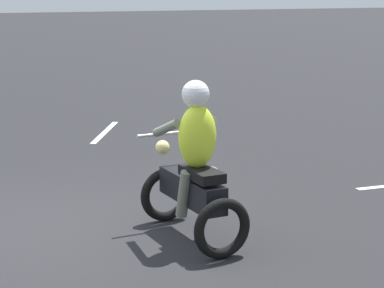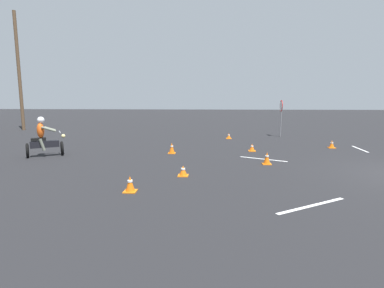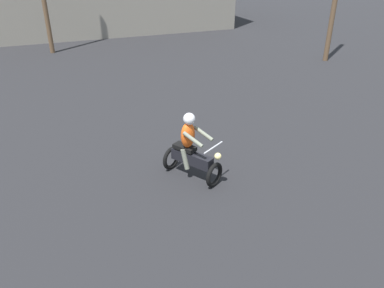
{
  "view_description": "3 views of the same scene",
  "coord_description": "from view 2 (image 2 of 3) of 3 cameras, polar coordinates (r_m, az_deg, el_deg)",
  "views": [
    {
      "loc": [
        1.15,
        7.71,
        2.6
      ],
      "look_at": [
        -1.5,
        0.82,
        1.0
      ],
      "focal_mm": 70.0,
      "sensor_mm": 36.0,
      "label": 1
    },
    {
      "loc": [
        -9.18,
        6.42,
        2.37
      ],
      "look_at": [
        0.58,
        7.09,
        0.9
      ],
      "focal_mm": 28.0,
      "sensor_mm": 36.0,
      "label": 2
    },
    {
      "loc": [
        -0.23,
        6.17,
        4.92
      ],
      "look_at": [
        2.65,
        13.37,
        0.9
      ],
      "focal_mm": 35.0,
      "sensor_mm": 36.0,
      "label": 3
    }
  ],
  "objects": [
    {
      "name": "traffic_cone_mid_left",
      "position": [
        18.19,
        7.02,
        1.5
      ],
      "size": [
        0.32,
        0.32,
        0.33
      ],
      "color": "orange",
      "rests_on": "ground"
    },
    {
      "name": "lane_stripe_ne",
      "position": [
        12.27,
        13.37,
        -2.8
      ],
      "size": [
        0.99,
        1.76,
        0.01
      ],
      "primitive_type": "cube",
      "rotation": [
        0.0,
        0.0,
        2.66
      ],
      "color": "silver",
      "rests_on": "ground"
    },
    {
      "name": "traffic_cone_far_center",
      "position": [
        7.92,
        -11.72,
        -7.5
      ],
      "size": [
        0.32,
        0.32,
        0.43
      ],
      "color": "orange",
      "rests_on": "ground"
    },
    {
      "name": "traffic_cone_near_left",
      "position": [
        16.12,
        25.08,
        -0.06
      ],
      "size": [
        0.32,
        0.32,
        0.38
      ],
      "color": "orange",
      "rests_on": "ground"
    },
    {
      "name": "lane_stripe_e",
      "position": [
        16.45,
        29.31,
        -0.82
      ],
      "size": [
        1.9,
        0.24,
        0.01
      ],
      "primitive_type": "cube",
      "rotation": [
        0.0,
        0.0,
        1.5
      ],
      "color": "silver",
      "rests_on": "ground"
    },
    {
      "name": "traffic_cone_mid_center",
      "position": [
        9.33,
        -1.7,
        -5.16
      ],
      "size": [
        0.32,
        0.32,
        0.33
      ],
      "color": "orange",
      "rests_on": "ground"
    },
    {
      "name": "lane_stripe_nw",
      "position": [
        7.36,
        21.88,
        -10.83
      ],
      "size": [
        1.22,
        1.84,
        0.01
      ],
      "primitive_type": "cube",
      "rotation": [
        0.0,
        0.0,
        3.71
      ],
      "color": "silver",
      "rests_on": "ground"
    },
    {
      "name": "motorcycle_rider_background",
      "position": [
        13.82,
        -26.44,
        0.82
      ],
      "size": [
        1.24,
        1.51,
        1.66
      ],
      "rotation": [
        0.0,
        0.0,
        3.68
      ],
      "color": "black",
      "rests_on": "ground"
    },
    {
      "name": "traffic_cone_far_left",
      "position": [
        13.17,
        -3.87,
        -0.81
      ],
      "size": [
        0.32,
        0.32,
        0.48
      ],
      "color": "orange",
      "rests_on": "ground"
    },
    {
      "name": "utility_pole_near",
      "position": [
        26.57,
        -30.08,
        11.8
      ],
      "size": [
        0.24,
        0.24,
        8.79
      ],
      "primitive_type": "cylinder",
      "color": "brown",
      "rests_on": "ground"
    },
    {
      "name": "traffic_cone_near_right",
      "position": [
        11.3,
        14.07,
        -2.67
      ],
      "size": [
        0.32,
        0.32,
        0.46
      ],
      "color": "orange",
      "rests_on": "ground"
    },
    {
      "name": "stop_sign",
      "position": [
        19.78,
        16.61,
        6.07
      ],
      "size": [
        0.7,
        0.08,
        2.3
      ],
      "color": "slate",
      "rests_on": "ground"
    },
    {
      "name": "traffic_cone_far_right",
      "position": [
        13.98,
        11.36,
        -0.69
      ],
      "size": [
        0.32,
        0.32,
        0.35
      ],
      "color": "orange",
      "rests_on": "ground"
    }
  ]
}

